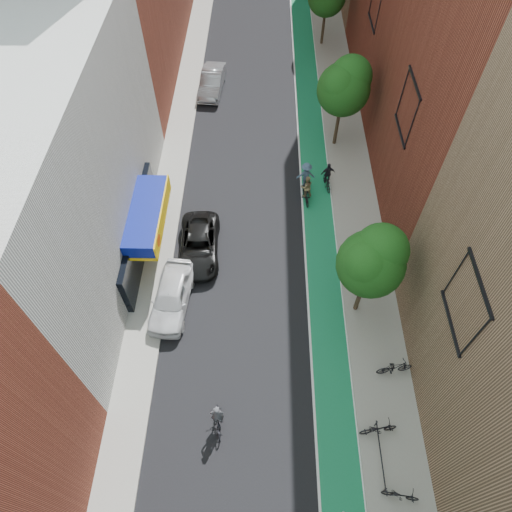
{
  "coord_description": "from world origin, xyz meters",
  "views": [
    {
      "loc": [
        0.29,
        -2.82,
        22.31
      ],
      "look_at": [
        0.02,
        12.5,
        1.5
      ],
      "focal_mm": 32.0,
      "sensor_mm": 36.0,
      "label": 1
    }
  ],
  "objects_px": {
    "parked_car_black": "(199,245)",
    "parked_car_white": "(171,296)",
    "cyclist_lead": "(218,420)",
    "cyclist_lane_far": "(306,178)",
    "parked_car_silver": "(212,81)",
    "cyclist_lane_near": "(306,191)",
    "cyclist_lane_mid": "(327,178)"
  },
  "relations": [
    {
      "from": "parked_car_black",
      "to": "cyclist_lane_mid",
      "type": "relative_size",
      "value": 2.58
    },
    {
      "from": "parked_car_black",
      "to": "cyclist_lane_far",
      "type": "xyz_separation_m",
      "value": [
        6.62,
        5.46,
        0.31
      ]
    },
    {
      "from": "parked_car_white",
      "to": "cyclist_lane_mid",
      "type": "height_order",
      "value": "cyclist_lane_mid"
    },
    {
      "from": "parked_car_silver",
      "to": "cyclist_lane_near",
      "type": "xyz_separation_m",
      "value": [
        7.1,
        -12.34,
        0.02
      ]
    },
    {
      "from": "parked_car_silver",
      "to": "parked_car_black",
      "type": "bearing_deg",
      "value": -83.47
    },
    {
      "from": "cyclist_lead",
      "to": "cyclist_lane_near",
      "type": "xyz_separation_m",
      "value": [
        4.81,
        14.77,
        0.1
      ]
    },
    {
      "from": "parked_car_silver",
      "to": "parked_car_white",
      "type": "bearing_deg",
      "value": -87.04
    },
    {
      "from": "cyclist_lead",
      "to": "cyclist_lane_far",
      "type": "xyz_separation_m",
      "value": [
        4.81,
        15.74,
        0.3
      ]
    },
    {
      "from": "cyclist_lane_mid",
      "to": "cyclist_lane_far",
      "type": "distance_m",
      "value": 1.55
    },
    {
      "from": "parked_car_black",
      "to": "parked_car_white",
      "type": "bearing_deg",
      "value": -110.11
    },
    {
      "from": "cyclist_lane_mid",
      "to": "parked_car_silver",
      "type": "bearing_deg",
      "value": -62.06
    },
    {
      "from": "parked_car_silver",
      "to": "cyclist_lane_near",
      "type": "distance_m",
      "value": 14.24
    },
    {
      "from": "cyclist_lead",
      "to": "parked_car_white",
      "type": "bearing_deg",
      "value": -73.25
    },
    {
      "from": "parked_car_white",
      "to": "cyclist_lane_far",
      "type": "xyz_separation_m",
      "value": [
        7.8,
        9.16,
        0.2
      ]
    },
    {
      "from": "parked_car_silver",
      "to": "cyclist_lane_near",
      "type": "height_order",
      "value": "cyclist_lane_near"
    },
    {
      "from": "parked_car_white",
      "to": "cyclist_lane_near",
      "type": "height_order",
      "value": "cyclist_lane_near"
    },
    {
      "from": "cyclist_lane_far",
      "to": "cyclist_lane_near",
      "type": "bearing_deg",
      "value": 85.66
    },
    {
      "from": "parked_car_silver",
      "to": "cyclist_lead",
      "type": "bearing_deg",
      "value": -80.26
    },
    {
      "from": "parked_car_white",
      "to": "cyclist_lane_far",
      "type": "distance_m",
      "value": 12.03
    },
    {
      "from": "parked_car_white",
      "to": "parked_car_silver",
      "type": "relative_size",
      "value": 0.98
    },
    {
      "from": "cyclist_lead",
      "to": "cyclist_lane_near",
      "type": "relative_size",
      "value": 1.07
    },
    {
      "from": "parked_car_black",
      "to": "cyclist_lane_near",
      "type": "relative_size",
      "value": 2.56
    },
    {
      "from": "cyclist_lead",
      "to": "cyclist_lane_far",
      "type": "relative_size",
      "value": 0.94
    },
    {
      "from": "parked_car_black",
      "to": "cyclist_lead",
      "type": "relative_size",
      "value": 2.4
    },
    {
      "from": "cyclist_lane_near",
      "to": "cyclist_lane_far",
      "type": "xyz_separation_m",
      "value": [
        0.0,
        0.97,
        0.2
      ]
    },
    {
      "from": "parked_car_white",
      "to": "parked_car_silver",
      "type": "distance_m",
      "value": 20.54
    },
    {
      "from": "parked_car_black",
      "to": "cyclist_lead",
      "type": "xyz_separation_m",
      "value": [
        1.81,
        -10.27,
        0.01
      ]
    },
    {
      "from": "parked_car_black",
      "to": "cyclist_lead",
      "type": "bearing_deg",
      "value": -82.43
    },
    {
      "from": "parked_car_white",
      "to": "cyclist_lane_far",
      "type": "relative_size",
      "value": 2.13
    },
    {
      "from": "cyclist_lead",
      "to": "parked_car_black",
      "type": "bearing_deg",
      "value": -87.69
    },
    {
      "from": "parked_car_white",
      "to": "cyclist_lane_far",
      "type": "bearing_deg",
      "value": 54.88
    },
    {
      "from": "parked_car_black",
      "to": "parked_car_silver",
      "type": "bearing_deg",
      "value": 89.17
    }
  ]
}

